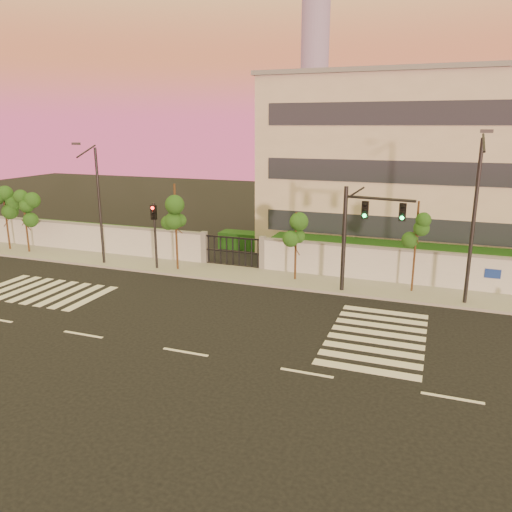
# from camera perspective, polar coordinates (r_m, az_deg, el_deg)

# --- Properties ---
(ground) EXTENTS (120.00, 120.00, 0.00)m
(ground) POSITION_cam_1_polar(r_m,az_deg,el_deg) (20.54, -8.06, -10.84)
(ground) COLOR black
(ground) RESTS_ON ground
(sidewalk) EXTENTS (60.00, 3.00, 0.15)m
(sidewalk) POSITION_cam_1_polar(r_m,az_deg,el_deg) (29.51, 1.60, -2.49)
(sidewalk) COLOR gray
(sidewalk) RESTS_ON ground
(perimeter_wall) EXTENTS (60.00, 0.36, 2.20)m
(perimeter_wall) POSITION_cam_1_polar(r_m,az_deg,el_deg) (30.58, 2.70, 0.05)
(perimeter_wall) COLOR #B4B6BB
(perimeter_wall) RESTS_ON ground
(hedge_row) EXTENTS (41.00, 4.25, 1.80)m
(hedge_row) POSITION_cam_1_polar(r_m,az_deg,el_deg) (32.91, 5.91, 0.60)
(hedge_row) COLOR black
(hedge_row) RESTS_ON ground
(institutional_building) EXTENTS (24.40, 12.40, 12.25)m
(institutional_building) POSITION_cam_1_polar(r_m,az_deg,el_deg) (38.29, 20.57, 9.84)
(institutional_building) COLOR #B4AC98
(institutional_building) RESTS_ON ground
(distant_skyscraper) EXTENTS (16.00, 16.00, 118.00)m
(distant_skyscraper) POSITION_cam_1_polar(r_m,az_deg,el_deg) (309.91, 6.82, 24.52)
(distant_skyscraper) COLOR slate
(distant_skyscraper) RESTS_ON ground
(road_markings) EXTENTS (57.00, 7.62, 0.02)m
(road_markings) POSITION_cam_1_polar(r_m,az_deg,el_deg) (24.26, -7.16, -6.67)
(road_markings) COLOR silver
(road_markings) RESTS_ON ground
(street_tree_a) EXTENTS (1.55, 1.23, 4.46)m
(street_tree_a) POSITION_cam_1_polar(r_m,az_deg,el_deg) (39.65, -26.75, 5.15)
(street_tree_a) COLOR #382314
(street_tree_a) RESTS_ON ground
(street_tree_b) EXTENTS (1.56, 1.24, 4.21)m
(street_tree_b) POSITION_cam_1_polar(r_m,az_deg,el_deg) (38.22, -24.91, 4.78)
(street_tree_b) COLOR #382314
(street_tree_b) RESTS_ON ground
(street_tree_c) EXTENTS (1.63, 1.30, 5.43)m
(street_tree_c) POSITION_cam_1_polar(r_m,az_deg,el_deg) (30.59, -9.16, 5.49)
(street_tree_c) COLOR #382314
(street_tree_c) RESTS_ON ground
(street_tree_d) EXTENTS (1.49, 1.19, 4.06)m
(street_tree_d) POSITION_cam_1_polar(r_m,az_deg,el_deg) (28.40, 4.64, 2.86)
(street_tree_d) COLOR #382314
(street_tree_d) RESTS_ON ground
(street_tree_e) EXTENTS (1.38, 1.10, 5.02)m
(street_tree_e) POSITION_cam_1_polar(r_m,az_deg,el_deg) (27.40, 17.95, 3.24)
(street_tree_e) COLOR #382314
(street_tree_e) RESTS_ON ground
(traffic_signal_main) EXTENTS (3.63, 0.71, 5.76)m
(traffic_signal_main) POSITION_cam_1_polar(r_m,az_deg,el_deg) (26.54, 11.62, 3.19)
(traffic_signal_main) COLOR black
(traffic_signal_main) RESTS_ON ground
(traffic_signal_secondary) EXTENTS (0.33, 0.33, 4.24)m
(traffic_signal_secondary) POSITION_cam_1_polar(r_m,az_deg,el_deg) (31.25, -11.50, 3.14)
(traffic_signal_secondary) COLOR black
(traffic_signal_secondary) RESTS_ON ground
(streetlight_west) EXTENTS (0.47, 1.89, 7.84)m
(streetlight_west) POSITION_cam_1_polar(r_m,az_deg,el_deg) (33.00, -17.66, 6.07)
(streetlight_west) COLOR black
(streetlight_west) RESTS_ON ground
(streetlight_east) EXTENTS (0.52, 2.08, 8.64)m
(streetlight_east) POSITION_cam_1_polar(r_m,az_deg,el_deg) (26.12, 23.70, 4.36)
(streetlight_east) COLOR black
(streetlight_east) RESTS_ON ground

